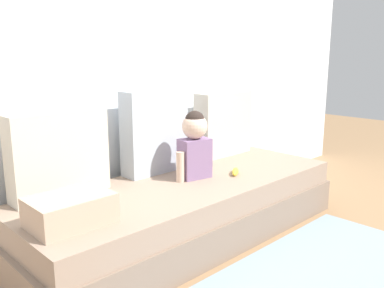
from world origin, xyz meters
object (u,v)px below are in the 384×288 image
at_px(toddler, 195,143).
at_px(folded_blanket, 70,210).
at_px(throw_pillow_right, 223,124).
at_px(couch, 186,210).
at_px(banana, 235,171).
at_px(throw_pillow_center, 155,132).
at_px(throw_pillow_left, 59,154).

relative_size(toddler, folded_blanket, 1.17).
bearing_deg(throw_pillow_right, couch, -155.98).
xyz_separation_m(banana, folded_blanket, (-1.27, 0.01, 0.06)).
bearing_deg(toddler, folded_blanket, -172.34).
xyz_separation_m(throw_pillow_center, banana, (0.37, -0.44, -0.28)).
xyz_separation_m(throw_pillow_left, banana, (1.10, -0.44, -0.24)).
relative_size(throw_pillow_left, throw_pillow_center, 1.00).
bearing_deg(couch, throw_pillow_center, 90.00).
xyz_separation_m(couch, banana, (0.37, -0.12, 0.22)).
xyz_separation_m(throw_pillow_left, toddler, (0.84, -0.30, -0.01)).
xyz_separation_m(throw_pillow_right, toddler, (-0.63, -0.30, -0.02)).
bearing_deg(toddler, banana, -29.17).
bearing_deg(throw_pillow_center, folded_blanket, -154.34).
height_order(throw_pillow_right, toddler, throw_pillow_right).
bearing_deg(throw_pillow_left, toddler, -19.54).
height_order(couch, throw_pillow_center, throw_pillow_center).
relative_size(throw_pillow_center, toddler, 1.27).
bearing_deg(banana, toddler, 150.83).
height_order(throw_pillow_left, throw_pillow_center, throw_pillow_center).
distance_m(couch, throw_pillow_right, 0.93).
relative_size(couch, throw_pillow_right, 4.38).
distance_m(throw_pillow_left, toddler, 0.89).
height_order(couch, banana, banana).
bearing_deg(throw_pillow_center, throw_pillow_right, 0.00).
distance_m(throw_pillow_center, toddler, 0.32).
relative_size(throw_pillow_center, throw_pillow_right, 1.10).
height_order(throw_pillow_center, toddler, throw_pillow_center).
xyz_separation_m(throw_pillow_right, folded_blanket, (-1.63, -0.43, -0.19)).
xyz_separation_m(throw_pillow_left, folded_blanket, (-0.17, -0.43, -0.18)).
bearing_deg(throw_pillow_left, throw_pillow_center, 0.00).
distance_m(throw_pillow_left, banana, 1.21).
relative_size(couch, folded_blanket, 5.90).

